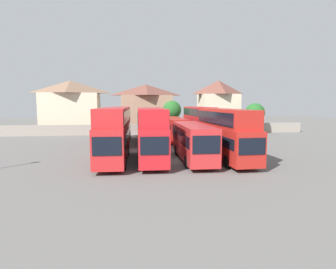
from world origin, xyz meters
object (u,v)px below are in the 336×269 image
object	(u,v)px
house_terrace_left	(71,106)
bus_5	(120,123)
bus_4	(226,131)
tree_behind_wall	(255,113)
bus_7	(174,128)
bus_8	(199,122)
bus_2	(151,132)
house_terrace_right	(218,105)
tree_left_of_lot	(172,110)
bus_1	(114,132)
bus_6	(149,129)
house_terrace_centre	(146,108)
bus_3	(193,140)

from	to	relation	value
house_terrace_left	bus_5	bearing A→B (deg)	-60.01
bus_4	tree_behind_wall	xyz separation A→B (m)	(12.88, 21.70, 0.92)
bus_7	bus_8	bearing A→B (deg)	91.44
house_terrace_left	bus_2	bearing A→B (deg)	-66.92
house_terrace_right	tree_left_of_lot	world-z (taller)	house_terrace_right
bus_1	bus_8	bearing A→B (deg)	142.14
house_terrace_right	tree_behind_wall	xyz separation A→B (m)	(4.26, -7.76, -1.39)
house_terrace_left	bus_4	bearing A→B (deg)	-56.54
bus_6	house_terrace_centre	world-z (taller)	house_terrace_centre
bus_1	bus_7	distance (m)	15.66
house_terrace_centre	bus_5	bearing A→B (deg)	-106.07
bus_5	bus_7	bearing A→B (deg)	94.19
bus_3	bus_5	bearing A→B (deg)	-150.95
bus_8	house_terrace_centre	size ratio (longest dim) A/B	1.08
bus_1	tree_left_of_lot	world-z (taller)	tree_left_of_lot
bus_2	tree_behind_wall	xyz separation A→B (m)	(20.06, 21.63, 0.88)
bus_1	house_terrace_centre	world-z (taller)	house_terrace_centre
house_terrace_centre	tree_behind_wall	distance (m)	20.32
bus_1	bus_6	size ratio (longest dim) A/B	0.93
bus_3	bus_7	size ratio (longest dim) A/B	0.95
house_terrace_left	bus_3	bearing A→B (deg)	-61.08
tree_left_of_lot	bus_3	bearing A→B (deg)	-94.28
bus_2	bus_8	bearing A→B (deg)	151.89
house_terrace_centre	bus_3	bearing A→B (deg)	-84.94
bus_4	house_terrace_centre	size ratio (longest dim) A/B	1.13
bus_1	bus_5	xyz separation A→B (m)	(0.23, 13.18, -0.06)
bus_6	bus_8	distance (m)	7.38
bus_4	bus_5	size ratio (longest dim) A/B	0.95
bus_3	bus_5	xyz separation A→B (m)	(-7.20, 13.77, 0.79)
bus_3	tree_left_of_lot	bearing A→B (deg)	177.18
tree_left_of_lot	bus_4	bearing A→B (deg)	-87.27
house_terrace_centre	house_terrace_right	size ratio (longest dim) A/B	1.00
house_terrace_left	house_terrace_right	bearing A→B (deg)	-1.91
bus_3	tree_behind_wall	size ratio (longest dim) A/B	1.90
bus_7	bus_4	bearing A→B (deg)	10.78
tree_behind_wall	bus_6	bearing A→B (deg)	-158.41
bus_7	house_terrace_right	distance (m)	19.50
house_terrace_left	house_terrace_centre	world-z (taller)	house_terrace_left
bus_1	bus_7	world-z (taller)	bus_1
bus_4	bus_8	distance (m)	14.16
bus_6	tree_left_of_lot	xyz separation A→B (m)	(5.16, 12.14, 2.25)
bus_7	tree_behind_wall	size ratio (longest dim) A/B	1.99
bus_5	bus_6	size ratio (longest dim) A/B	0.99
bus_7	house_terrace_right	world-z (taller)	house_terrace_right
bus_4	bus_6	size ratio (longest dim) A/B	0.95
bus_5	bus_7	distance (m)	7.65
bus_2	house_terrace_centre	bearing A→B (deg)	179.21
bus_7	house_terrace_left	bearing A→B (deg)	-134.19
bus_7	bus_2	bearing A→B (deg)	-17.99
bus_4	bus_5	world-z (taller)	bus_5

